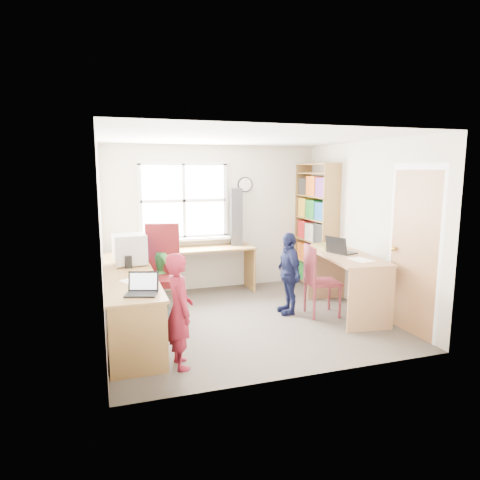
{
  "coord_description": "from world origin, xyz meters",
  "views": [
    {
      "loc": [
        -1.77,
        -5.24,
        2.0
      ],
      "look_at": [
        0.0,
        0.25,
        1.05
      ],
      "focal_mm": 32.0,
      "sensor_mm": 36.0,
      "label": 1
    }
  ],
  "objects": [
    {
      "name": "room",
      "position": [
        0.01,
        0.1,
        1.22
      ],
      "size": [
        3.64,
        3.44,
        2.44
      ],
      "color": "#423B33",
      "rests_on": "ground"
    },
    {
      "name": "l_desk",
      "position": [
        -1.31,
        -0.28,
        0.46
      ],
      "size": [
        2.38,
        2.95,
        0.75
      ],
      "color": "olive",
      "rests_on": "ground"
    },
    {
      "name": "right_desk",
      "position": [
        1.43,
        -0.18,
        0.6
      ],
      "size": [
        0.83,
        1.51,
        0.83
      ],
      "rotation": [
        0.0,
        0.0,
        -0.12
      ],
      "color": "#A77B53",
      "rests_on": "ground"
    },
    {
      "name": "bookshelf",
      "position": [
        1.65,
        1.19,
        1.0
      ],
      "size": [
        0.3,
        1.02,
        2.1
      ],
      "color": "olive",
      "rests_on": "ground"
    },
    {
      "name": "swivel_chair",
      "position": [
        -1.04,
        0.48,
        0.55
      ],
      "size": [
        0.71,
        0.71,
        1.27
      ],
      "rotation": [
        0.0,
        0.0,
        -0.24
      ],
      "color": "black",
      "rests_on": "ground"
    },
    {
      "name": "wooden_chair",
      "position": [
        0.99,
        -0.14,
        0.53
      ],
      "size": [
        0.47,
        0.47,
        0.98
      ],
      "rotation": [
        0.0,
        0.0,
        -0.12
      ],
      "color": "maroon",
      "rests_on": "ground"
    },
    {
      "name": "crt_monitor",
      "position": [
        -1.45,
        0.5,
        0.96
      ],
      "size": [
        0.44,
        0.4,
        0.41
      ],
      "rotation": [
        0.0,
        0.0,
        0.08
      ],
      "color": "#B9BABF",
      "rests_on": "l_desk"
    },
    {
      "name": "laptop_left",
      "position": [
        -1.42,
        -0.91,
        0.8
      ],
      "size": [
        0.37,
        0.34,
        0.21
      ],
      "rotation": [
        0.0,
        0.0,
        -0.3
      ],
      "color": "black",
      "rests_on": "l_desk"
    },
    {
      "name": "laptop_right",
      "position": [
        1.39,
        -0.02,
        0.89
      ],
      "size": [
        0.4,
        0.44,
        0.25
      ],
      "rotation": [
        0.0,
        0.0,
        1.92
      ],
      "color": "black",
      "rests_on": "right_desk"
    },
    {
      "name": "speaker_a",
      "position": [
        -1.49,
        0.31,
        0.83
      ],
      "size": [
        0.1,
        0.1,
        0.16
      ],
      "rotation": [
        0.0,
        0.0,
        0.23
      ],
      "color": "black",
      "rests_on": "l_desk"
    },
    {
      "name": "speaker_b",
      "position": [
        -1.46,
        0.78,
        0.83
      ],
      "size": [
        0.1,
        0.1,
        0.17
      ],
      "rotation": [
        0.0,
        0.0,
        -0.2
      ],
      "color": "black",
      "rests_on": "l_desk"
    },
    {
      "name": "cd_tower",
      "position": [
        0.34,
        1.51,
        1.22
      ],
      "size": [
        0.22,
        0.2,
        0.95
      ],
      "rotation": [
        0.0,
        0.0,
        -0.18
      ],
      "color": "black",
      "rests_on": "l_desk"
    },
    {
      "name": "game_box",
      "position": [
        1.39,
        0.39,
        0.86
      ],
      "size": [
        0.38,
        0.38,
        0.06
      ],
      "rotation": [
        0.0,
        0.0,
        0.29
      ],
      "color": "red",
      "rests_on": "right_desk"
    },
    {
      "name": "paper_a",
      "position": [
        -1.48,
        -0.39,
        0.75
      ],
      "size": [
        0.33,
        0.37,
        0.0
      ],
      "rotation": [
        0.0,
        0.0,
        0.47
      ],
      "color": "white",
      "rests_on": "l_desk"
    },
    {
      "name": "paper_b",
      "position": [
        1.43,
        -0.5,
        0.83
      ],
      "size": [
        0.26,
        0.34,
        0.0
      ],
      "rotation": [
        0.0,
        0.0,
        0.13
      ],
      "color": "white",
      "rests_on": "right_desk"
    },
    {
      "name": "potted_plant",
      "position": [
        -0.72,
        1.46,
        0.91
      ],
      "size": [
        0.18,
        0.15,
        0.31
      ],
      "primitive_type": "imported",
      "rotation": [
        0.0,
        0.0,
        -0.09
      ],
      "color": "#2A6629",
      "rests_on": "l_desk"
    },
    {
      "name": "person_red",
      "position": [
        -1.08,
        -1.11,
        0.6
      ],
      "size": [
        0.31,
        0.45,
        1.19
      ],
      "primitive_type": "imported",
      "rotation": [
        0.0,
        0.0,
        1.63
      ],
      "color": "maroon",
      "rests_on": "ground"
    },
    {
      "name": "person_green",
      "position": [
        -0.97,
        0.72,
        0.59
      ],
      "size": [
        0.51,
        0.62,
        1.18
      ],
      "primitive_type": "imported",
      "rotation": [
        0.0,
        0.0,
        1.45
      ],
      "color": "#327B31",
      "rests_on": "ground"
    },
    {
      "name": "person_navy",
      "position": [
        0.66,
        0.08,
        0.57
      ],
      "size": [
        0.3,
        0.68,
        1.15
      ],
      "primitive_type": "imported",
      "rotation": [
        0.0,
        0.0,
        -1.6
      ],
      "color": "#12173A",
      "rests_on": "ground"
    }
  ]
}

